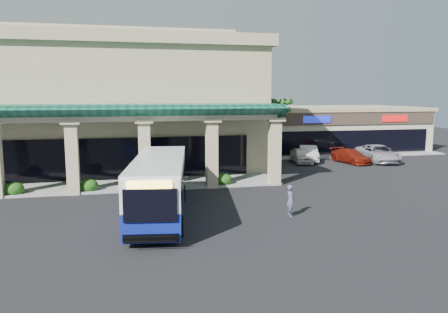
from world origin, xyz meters
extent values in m
plane|color=black|center=(0.00, 0.00, 0.00)|extent=(110.00, 110.00, 0.00)
imported|color=#474A6E|center=(4.11, -2.66, 0.84)|extent=(0.40, 0.61, 1.68)
imported|color=white|center=(11.80, 14.08, 0.70)|extent=(2.35, 4.33, 1.40)
imported|color=silver|center=(12.80, 14.77, 0.75)|extent=(2.91, 4.81, 1.50)
imported|color=maroon|center=(16.25, 12.97, 0.65)|extent=(2.57, 4.71, 1.29)
imported|color=#B6B4C1|center=(19.10, 13.01, 0.79)|extent=(3.30, 5.97, 1.58)
camera|label=1|loc=(-4.24, -23.57, 6.35)|focal=35.00mm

